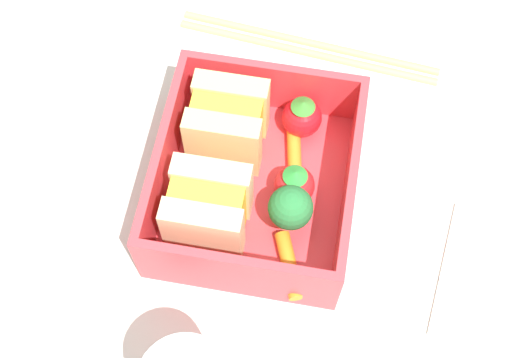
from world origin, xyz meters
The scene contains 12 objects.
ground_plane centered at (0.00, 0.00, -1.00)cm, with size 120.00×120.00×2.00cm, color beige.
bento_tray centered at (0.00, 0.00, 0.60)cm, with size 15.41×13.75×1.20cm, color #E03840.
bento_rim centered at (0.00, 0.00, 3.67)cm, with size 15.41×13.75×4.94cm.
sandwich_left centered at (-3.40, 2.69, 3.97)cm, with size 4.90×5.38×5.55cm.
sandwich_center_left centered at (3.40, 2.69, 3.97)cm, with size 4.90×5.38×5.55cm.
carrot_stick_left centered at (-5.64, -3.31, 1.73)cm, with size 1.06×1.06×4.74cm, color orange.
broccoli_floret centered at (-2.35, -2.80, 3.83)cm, with size 3.13×3.13×4.31cm.
strawberry_left centered at (-0.12, -2.75, 2.78)cm, with size 2.92×2.92×3.52cm.
carrot_stick_far_left centered at (2.93, -2.36, 1.71)cm, with size 1.02×1.02×5.20cm, color orange.
strawberry_far_left centered at (5.63, -2.46, 2.81)cm, with size 2.99×2.99×3.59cm.
chopstick_pair centered at (14.05, -1.89, 0.35)cm, with size 3.93×21.80×0.70cm.
folded_napkin centered at (-3.81, -18.39, 0.20)cm, with size 10.21×8.97×0.40cm, color silver.
Camera 1 is at (-22.24, -3.95, 47.97)cm, focal length 50.00 mm.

